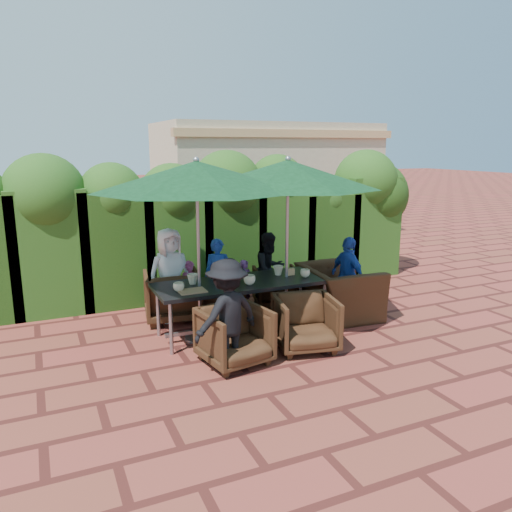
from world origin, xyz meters
name	(u,v)px	position (x,y,z in m)	size (l,w,h in m)	color
ground	(253,334)	(0.00, 0.00, 0.00)	(80.00, 80.00, 0.00)	maroon
dining_table	(243,286)	(-0.10, 0.14, 0.68)	(2.45, 0.90, 0.75)	black
umbrella_left	(197,176)	(-0.72, 0.16, 2.21)	(2.72, 2.72, 2.46)	gray
umbrella_right	(288,174)	(0.57, 0.11, 2.21)	(2.56, 2.56, 2.46)	gray
chair_far_left	(172,293)	(-0.87, 1.07, 0.41)	(0.81, 0.76, 0.83)	black
chair_far_mid	(219,293)	(-0.15, 0.98, 0.36)	(0.70, 0.65, 0.72)	black
chair_far_right	(276,285)	(0.86, 1.03, 0.36)	(0.69, 0.65, 0.71)	black
chair_near_left	(235,333)	(-0.59, -0.77, 0.39)	(0.75, 0.70, 0.77)	black
chair_near_right	(306,320)	(0.42, -0.74, 0.39)	(0.76, 0.71, 0.78)	black
chair_end_right	(339,283)	(1.54, 0.19, 0.52)	(1.19, 0.78, 1.04)	black
adult_far_left	(170,274)	(-0.88, 1.10, 0.70)	(0.69, 0.41, 1.41)	white
adult_far_mid	(218,276)	(-0.12, 1.08, 0.59)	(0.43, 0.35, 1.19)	#2046AD
adult_far_right	(270,269)	(0.78, 1.10, 0.61)	(0.59, 0.36, 1.22)	black
adult_near_left	(227,315)	(-0.72, -0.87, 0.67)	(0.86, 0.39, 1.34)	black
adult_end_right	(348,276)	(1.68, 0.17, 0.62)	(0.73, 0.36, 1.24)	#2046AD
child_left	(190,289)	(-0.57, 1.11, 0.44)	(0.32, 0.26, 0.88)	#C84684
child_right	(245,284)	(0.37, 1.17, 0.39)	(0.28, 0.23, 0.79)	#9F4DA7
pedestrian_a	(241,222)	(1.57, 4.24, 0.92)	(1.73, 0.62, 1.85)	#227D3D
pedestrian_b	(279,224)	(2.57, 4.32, 0.80)	(0.76, 0.47, 1.59)	#C84684
pedestrian_c	(305,221)	(3.25, 4.30, 0.82)	(1.05, 0.48, 1.64)	#9A99A1
cup_a	(179,287)	(-1.04, 0.03, 0.81)	(0.15, 0.15, 0.12)	beige
cup_b	(193,279)	(-0.78, 0.29, 0.82)	(0.15, 0.15, 0.14)	beige
cup_c	(249,280)	(-0.08, -0.05, 0.81)	(0.16, 0.16, 0.13)	beige
cup_d	(278,270)	(0.51, 0.25, 0.82)	(0.15, 0.15, 0.14)	beige
cup_e	(305,273)	(0.81, -0.01, 0.81)	(0.14, 0.14, 0.11)	beige
ketchup_bottle	(231,276)	(-0.26, 0.19, 0.83)	(0.04, 0.04, 0.17)	#B20C0A
sauce_bottle	(239,275)	(-0.13, 0.19, 0.83)	(0.04, 0.04, 0.17)	#4C230C
serving_tray	(192,291)	(-0.89, -0.06, 0.76)	(0.35, 0.25, 0.02)	#AD7B53
number_block_left	(232,279)	(-0.25, 0.16, 0.80)	(0.12, 0.06, 0.10)	#DEB071
number_block_right	(290,272)	(0.66, 0.17, 0.80)	(0.12, 0.06, 0.10)	#DEB071
hedge_wall	(192,217)	(-0.15, 2.32, 1.38)	(9.10, 1.60, 2.53)	#17350E
building	(266,181)	(3.50, 6.99, 1.61)	(6.20, 3.08, 3.20)	#C7B794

